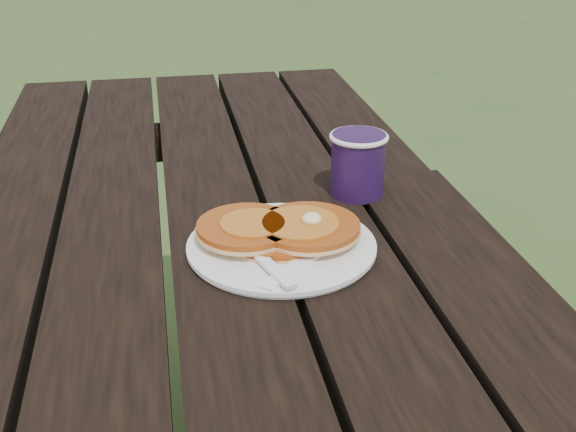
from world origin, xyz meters
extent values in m
cube|color=black|center=(0.00, 0.00, 0.73)|extent=(0.75, 1.80, 0.04)
cube|color=black|center=(0.55, 0.00, 0.43)|extent=(0.25, 1.80, 0.04)
cylinder|color=white|center=(0.08, -0.02, 0.76)|extent=(0.30, 0.30, 0.01)
cylinder|color=#AB4B13|center=(0.07, -0.01, 0.77)|extent=(0.14, 0.14, 0.01)
cylinder|color=#AB4B13|center=(0.03, 0.00, 0.78)|extent=(0.13, 0.13, 0.01)
cylinder|color=#AB4B13|center=(0.11, -0.01, 0.78)|extent=(0.14, 0.14, 0.01)
cylinder|color=#A45A17|center=(0.10, -0.01, 0.79)|extent=(0.10, 0.10, 0.00)
ellipsoid|color=#F4E59E|center=(0.12, -0.01, 0.79)|extent=(0.03, 0.03, 0.02)
cube|color=white|center=(0.10, -0.07, 0.76)|extent=(0.14, 0.14, 0.00)
cylinder|color=#220E37|center=(0.22, 0.14, 0.80)|extent=(0.08, 0.08, 0.10)
torus|color=white|center=(0.22, 0.14, 0.84)|extent=(0.09, 0.09, 0.01)
cylinder|color=black|center=(0.22, 0.14, 0.84)|extent=(0.07, 0.07, 0.01)
camera|label=1|loc=(-0.07, -0.85, 1.21)|focal=45.00mm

